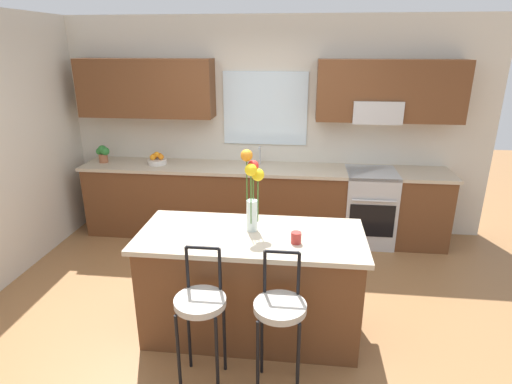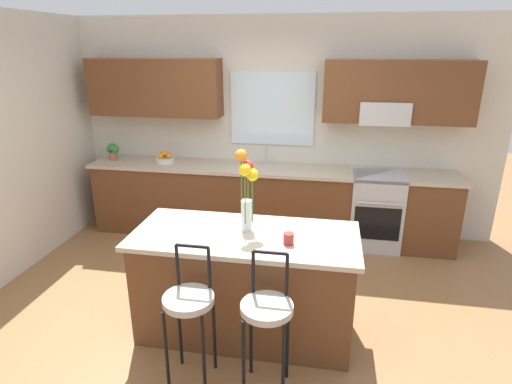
# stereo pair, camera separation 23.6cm
# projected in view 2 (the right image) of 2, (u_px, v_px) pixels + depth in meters

# --- Properties ---
(ground_plane) EXTENTS (14.00, 14.00, 0.00)m
(ground_plane) POSITION_uv_depth(u_px,v_px,m) (241.00, 312.00, 3.89)
(ground_plane) COLOR olive
(back_wall_assembly) EXTENTS (5.60, 0.50, 2.70)m
(back_wall_assembly) POSITION_uv_depth(u_px,v_px,m) (274.00, 116.00, 5.23)
(back_wall_assembly) COLOR beige
(back_wall_assembly) RESTS_ON ground
(counter_run) EXTENTS (4.56, 0.64, 0.92)m
(counter_run) POSITION_uv_depth(u_px,v_px,m) (268.00, 202.00, 5.31)
(counter_run) COLOR brown
(counter_run) RESTS_ON ground
(sink_faucet) EXTENTS (0.02, 0.13, 0.23)m
(sink_faucet) POSITION_uv_depth(u_px,v_px,m) (266.00, 153.00, 5.25)
(sink_faucet) COLOR #B7BABC
(sink_faucet) RESTS_ON counter_run
(oven_range) EXTENTS (0.60, 0.64, 0.92)m
(oven_range) POSITION_uv_depth(u_px,v_px,m) (375.00, 210.00, 5.07)
(oven_range) COLOR #B7BABC
(oven_range) RESTS_ON ground
(kitchen_island) EXTENTS (1.82, 0.82, 0.92)m
(kitchen_island) POSITION_uv_depth(u_px,v_px,m) (245.00, 283.00, 3.50)
(kitchen_island) COLOR brown
(kitchen_island) RESTS_ON ground
(bar_stool_near) EXTENTS (0.36, 0.36, 1.04)m
(bar_stool_near) POSITION_uv_depth(u_px,v_px,m) (189.00, 305.00, 2.91)
(bar_stool_near) COLOR black
(bar_stool_near) RESTS_ON ground
(bar_stool_middle) EXTENTS (0.36, 0.36, 1.04)m
(bar_stool_middle) POSITION_uv_depth(u_px,v_px,m) (267.00, 313.00, 2.82)
(bar_stool_middle) COLOR black
(bar_stool_middle) RESTS_ON ground
(flower_vase) EXTENTS (0.19, 0.17, 0.67)m
(flower_vase) POSITION_uv_depth(u_px,v_px,m) (247.00, 186.00, 3.29)
(flower_vase) COLOR silver
(flower_vase) RESTS_ON kitchen_island
(mug_ceramic) EXTENTS (0.08, 0.08, 0.09)m
(mug_ceramic) POSITION_uv_depth(u_px,v_px,m) (289.00, 239.00, 3.16)
(mug_ceramic) COLOR #A52D28
(mug_ceramic) RESTS_ON kitchen_island
(fruit_bowl_oranges) EXTENTS (0.24, 0.24, 0.16)m
(fruit_bowl_oranges) POSITION_uv_depth(u_px,v_px,m) (165.00, 158.00, 5.37)
(fruit_bowl_oranges) COLOR silver
(fruit_bowl_oranges) RESTS_ON counter_run
(potted_plant_small) EXTENTS (0.18, 0.12, 0.22)m
(potted_plant_small) POSITION_uv_depth(u_px,v_px,m) (113.00, 151.00, 5.46)
(potted_plant_small) COLOR #9E5B3D
(potted_plant_small) RESTS_ON counter_run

